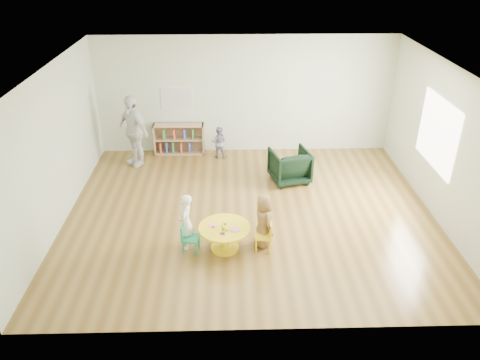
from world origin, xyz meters
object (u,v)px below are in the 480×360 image
Objects in this scene: bookshelf at (179,139)px; adult_caretaker at (133,131)px; armchair at (290,166)px; toddler at (219,142)px; child_right at (263,221)px; activity_table at (225,234)px; child_left at (186,222)px; kid_chair_left at (189,237)px; kid_chair_right at (266,234)px.

bookshelf is 0.72× the size of adult_caretaker.
armchair is 1.97m from toddler.
armchair is 0.81× the size of child_right.
activity_table is 1.11× the size of armchair.
child_right is 3.69m from toddler.
adult_caretaker is at bearing -148.00° from bookshelf.
child_left is (-2.05, -2.38, 0.14)m from armchair.
kid_chair_right is at bearing 101.88° from kid_chair_left.
toddler is at bearing -52.58° from armchair.
child_right is (1.31, 0.01, -0.01)m from child_left.
child_left reaches higher than activity_table.
kid_chair_left is 1.29m from child_right.
bookshelf is 2.95m from armchair.
child_right is 0.59× the size of adult_caretaker.
toddler is (0.51, 3.61, -0.11)m from child_left.
adult_caretaker reaches higher than armchair.
kid_chair_right is at bearing 175.88° from child_right.
kid_chair_left is 3.19m from armchair.
activity_table is 2.82m from armchair.
toddler reaches higher than activity_table.
bookshelf is 1.20m from adult_caretaker.
armchair is 1.01× the size of toddler.
child_right reaches higher than kid_chair_left.
activity_table is at bearing -15.39° from adult_caretaker.
bookshelf is at bearing 2.37° from child_right.
kid_chair_right is 3.81m from toddler.
kid_chair_right is 0.56× the size of child_right.
toddler is (-0.83, 3.71, 0.10)m from kid_chair_right.
armchair is 3.62m from adult_caretaker.
adult_caretaker is at bearing 121.33° from activity_table.
child_left is (0.48, -3.91, 0.14)m from bookshelf.
kid_chair_right is 4.43m from adult_caretaker.
child_left is at bearing 90.70° from kid_chair_right.
armchair is at bearing 152.56° from kid_chair_left.
activity_table is at bearing 103.69° from toddler.
toddler reaches higher than bookshelf.
child_right reaches higher than armchair.
kid_chair_right is (0.69, -0.02, -0.01)m from activity_table.
adult_caretaker is (-0.94, -0.59, 0.46)m from bookshelf.
bookshelf is 1.19× the size of child_left.
toddler is at bearing 179.08° from child_left.
armchair is at bearing 146.38° from child_left.
child_right is at bearing 58.89° from armchair.
kid_chair_left is at bearing 37.42° from armchair.
child_right is (-0.04, 0.11, 0.20)m from kid_chair_right.
toddler reaches higher than kid_chair_left.
kid_chair_right is at bearing 60.37° from armchair.
activity_table is 0.53× the size of adult_caretaker.
bookshelf is (-0.52, 4.02, 0.09)m from kid_chair_left.
kid_chair_left is at bearing 28.94° from child_left.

